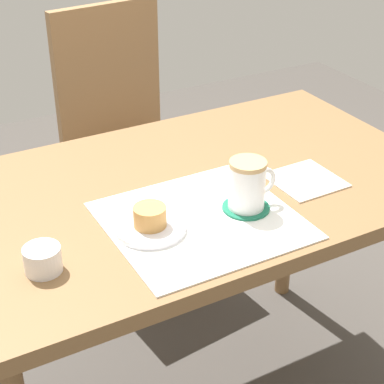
{
  "coord_description": "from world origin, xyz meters",
  "views": [
    {
      "loc": [
        -0.62,
        -1.12,
        1.45
      ],
      "look_at": [
        -0.07,
        -0.11,
        0.78
      ],
      "focal_mm": 60.0,
      "sensor_mm": 36.0,
      "label": 1
    }
  ],
  "objects_px": {
    "pastry_plate": "(150,228)",
    "coffee_mug": "(248,184)",
    "wooden_chair": "(128,138)",
    "sugar_bowl": "(43,259)",
    "pastry": "(150,216)",
    "dining_table": "(194,215)"
  },
  "relations": [
    {
      "from": "pastry_plate",
      "to": "coffee_mug",
      "type": "bearing_deg",
      "value": -6.17
    },
    {
      "from": "wooden_chair",
      "to": "sugar_bowl",
      "type": "height_order",
      "value": "wooden_chair"
    },
    {
      "from": "pastry_plate",
      "to": "sugar_bowl",
      "type": "height_order",
      "value": "sugar_bowl"
    },
    {
      "from": "pastry_plate",
      "to": "coffee_mug",
      "type": "distance_m",
      "value": 0.22
    },
    {
      "from": "pastry",
      "to": "sugar_bowl",
      "type": "height_order",
      "value": "pastry"
    },
    {
      "from": "wooden_chair",
      "to": "dining_table",
      "type": "bearing_deg",
      "value": 72.99
    },
    {
      "from": "wooden_chair",
      "to": "sugar_bowl",
      "type": "relative_size",
      "value": 13.46
    },
    {
      "from": "pastry_plate",
      "to": "sugar_bowl",
      "type": "bearing_deg",
      "value": -174.72
    },
    {
      "from": "pastry_plate",
      "to": "pastry",
      "type": "distance_m",
      "value": 0.03
    },
    {
      "from": "pastry",
      "to": "coffee_mug",
      "type": "height_order",
      "value": "coffee_mug"
    },
    {
      "from": "dining_table",
      "to": "wooden_chair",
      "type": "relative_size",
      "value": 1.22
    },
    {
      "from": "wooden_chair",
      "to": "coffee_mug",
      "type": "height_order",
      "value": "wooden_chair"
    },
    {
      "from": "wooden_chair",
      "to": "pastry",
      "type": "bearing_deg",
      "value": 63.65
    },
    {
      "from": "dining_table",
      "to": "pastry_plate",
      "type": "bearing_deg",
      "value": -142.33
    },
    {
      "from": "dining_table",
      "to": "coffee_mug",
      "type": "bearing_deg",
      "value": -75.32
    },
    {
      "from": "dining_table",
      "to": "pastry",
      "type": "xyz_separation_m",
      "value": [
        -0.18,
        -0.14,
        0.12
      ]
    },
    {
      "from": "dining_table",
      "to": "pastry_plate",
      "type": "relative_size",
      "value": 7.9
    },
    {
      "from": "pastry",
      "to": "coffee_mug",
      "type": "bearing_deg",
      "value": -6.17
    },
    {
      "from": "coffee_mug",
      "to": "sugar_bowl",
      "type": "distance_m",
      "value": 0.45
    },
    {
      "from": "pastry_plate",
      "to": "pastry",
      "type": "relative_size",
      "value": 2.18
    },
    {
      "from": "pastry",
      "to": "wooden_chair",
      "type": "bearing_deg",
      "value": 69.75
    },
    {
      "from": "sugar_bowl",
      "to": "dining_table",
      "type": "bearing_deg",
      "value": 21.19
    }
  ]
}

